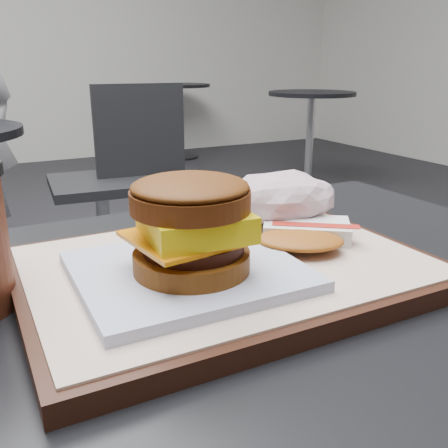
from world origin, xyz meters
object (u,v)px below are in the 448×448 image
(serving_tray, at_px, (226,269))
(breakfast_sandwich, at_px, (190,237))
(hash_brown, at_px, (304,234))
(neighbor_chair, at_px, (115,171))
(crumpled_wrapper, at_px, (282,198))

(serving_tray, relative_size, breakfast_sandwich, 1.98)
(serving_tray, distance_m, breakfast_sandwich, 0.07)
(hash_brown, distance_m, neighbor_chair, 1.78)
(breakfast_sandwich, relative_size, neighbor_chair, 0.22)
(hash_brown, xyz_separation_m, neighbor_chair, (0.27, 1.74, -0.29))
(serving_tray, xyz_separation_m, hash_brown, (0.09, 0.00, 0.02))
(serving_tray, relative_size, crumpled_wrapper, 2.85)
(serving_tray, xyz_separation_m, breakfast_sandwich, (-0.05, -0.03, 0.05))
(crumpled_wrapper, xyz_separation_m, neighbor_chair, (0.25, 1.67, -0.31))
(serving_tray, height_order, neighbor_chair, neighbor_chair)
(breakfast_sandwich, height_order, neighbor_chair, breakfast_sandwich)
(neighbor_chair, bearing_deg, serving_tray, -101.89)
(crumpled_wrapper, bearing_deg, hash_brown, -105.39)
(neighbor_chair, bearing_deg, breakfast_sandwich, -103.20)
(serving_tray, distance_m, hash_brown, 0.09)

